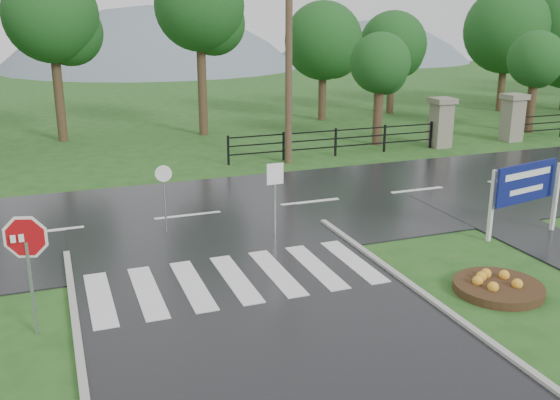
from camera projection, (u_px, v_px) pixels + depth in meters
name	position (u px, v px, depth m)	size (l,w,h in m)	color
main_road	(188.00, 217.00, 18.74)	(90.00, 8.00, 0.04)	black
walkway	(560.00, 248.00, 16.22)	(2.20, 11.00, 0.04)	#262628
crosswalk	(235.00, 279.00, 14.24)	(6.50, 2.80, 0.02)	silver
pillar_west	(441.00, 121.00, 28.16)	(1.00, 1.00, 2.24)	gray
pillar_east	(513.00, 117.00, 29.50)	(1.00, 1.00, 2.24)	gray
fence_west	(336.00, 139.00, 26.52)	(9.58, 0.08, 1.20)	black
hills	(121.00, 202.00, 73.70)	(102.00, 48.00, 48.00)	slate
treeline	(147.00, 134.00, 31.63)	(83.20, 5.20, 10.00)	#144117
stop_sign	(27.00, 247.00, 11.41)	(1.08, 0.35, 2.52)	#939399
estate_billboard	(526.00, 186.00, 16.73)	(2.31, 0.55, 2.06)	silver
flower_bed	(498.00, 286.00, 13.66)	(1.94, 1.94, 0.39)	#332111
reg_sign_small	(275.00, 186.00, 16.51)	(0.47, 0.06, 2.10)	#939399
reg_sign_round	(164.00, 190.00, 16.95)	(0.45, 0.11, 1.95)	#939399
utility_pole_east	(289.00, 57.00, 24.27)	(1.48, 0.28, 8.31)	#473523
entrance_tree_left	(380.00, 64.00, 27.97)	(2.73, 2.73, 5.10)	#3D2B1C
entrance_tree_right	(536.00, 60.00, 30.94)	(2.79, 2.79, 5.08)	#3D2B1C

